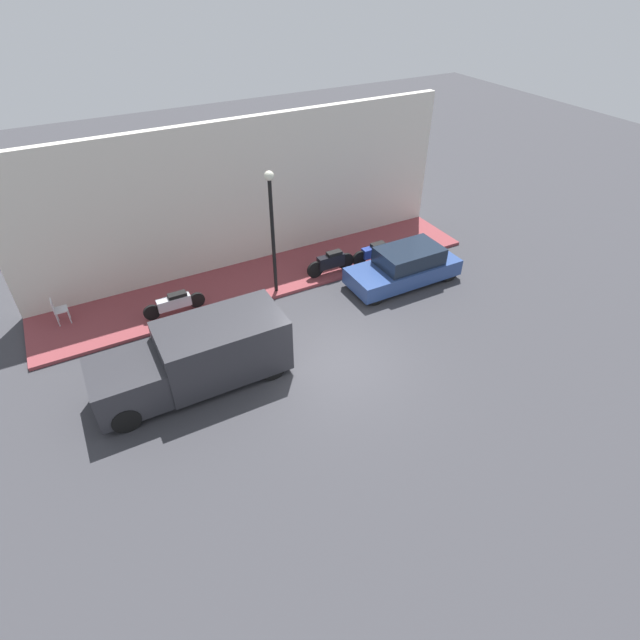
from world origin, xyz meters
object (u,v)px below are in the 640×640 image
at_px(delivery_van, 195,357).
at_px(motorcycle_blue, 375,252).
at_px(parked_car, 405,267).
at_px(motorcycle_black, 331,262).
at_px(scooter_silver, 174,303).
at_px(cafe_chair, 58,309).
at_px(streetlamp, 272,220).

relative_size(delivery_van, motorcycle_blue, 2.75).
xyz_separation_m(parked_car, motorcycle_black, (1.60, 2.10, -0.05)).
relative_size(parked_car, scooter_silver, 2.02).
bearing_deg(cafe_chair, streetlamp, -102.96).
relative_size(scooter_silver, motorcycle_blue, 1.06).
relative_size(parked_car, motorcycle_black, 2.14).
xyz_separation_m(streetlamp, cafe_chair, (1.55, 6.76, -2.17)).
height_order(streetlamp, cafe_chair, streetlamp).
xyz_separation_m(parked_car, scooter_silver, (1.85, 7.77, -0.12)).
bearing_deg(cafe_chair, motorcycle_black, -99.04).
height_order(scooter_silver, motorcycle_black, motorcycle_black).
height_order(motorcycle_blue, motorcycle_black, motorcycle_black).
bearing_deg(motorcycle_black, streetlamp, 93.13).
distance_m(scooter_silver, cafe_chair, 3.55).
height_order(delivery_van, motorcycle_blue, delivery_van).
bearing_deg(motorcycle_black, motorcycle_blue, -91.28).
bearing_deg(delivery_van, cafe_chair, 33.76).
relative_size(motorcycle_black, cafe_chair, 2.17).
bearing_deg(delivery_van, streetlamp, -50.78).
xyz_separation_m(scooter_silver, motorcycle_blue, (-0.29, -7.52, 0.01)).
height_order(delivery_van, scooter_silver, delivery_van).
height_order(delivery_van, motorcycle_black, delivery_van).
bearing_deg(parked_car, motorcycle_black, 52.66).
height_order(motorcycle_black, cafe_chair, cafe_chair).
distance_m(parked_car, motorcycle_blue, 1.58).
bearing_deg(delivery_van, motorcycle_black, -62.15).
height_order(parked_car, cafe_chair, parked_car).
bearing_deg(scooter_silver, cafe_chair, 70.42).
bearing_deg(parked_car, streetlamp, 71.19).
height_order(parked_car, motorcycle_black, parked_car).
relative_size(scooter_silver, streetlamp, 0.47).
bearing_deg(delivery_van, scooter_silver, -4.77).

